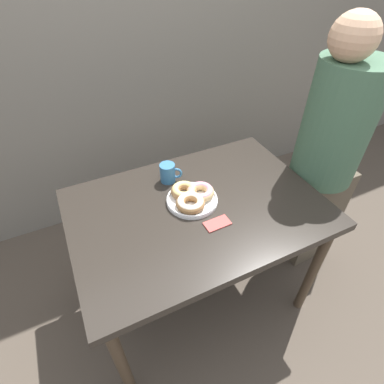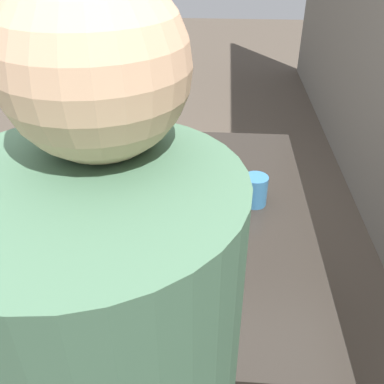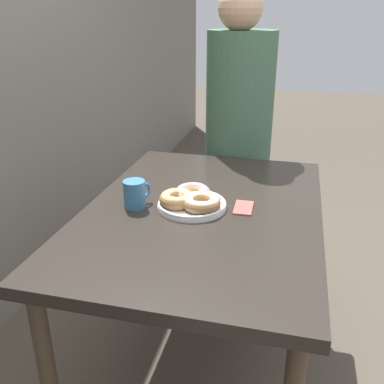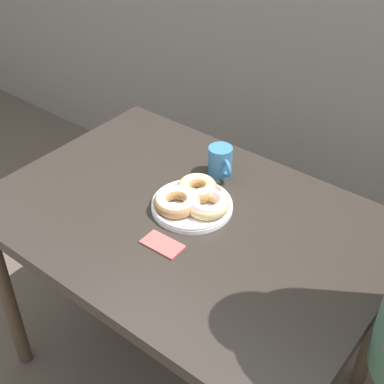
% 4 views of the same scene
% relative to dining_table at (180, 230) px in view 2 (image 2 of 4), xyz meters
% --- Properties ---
extents(ground_plane, '(14.00, 14.00, 0.00)m').
position_rel_dining_table_xyz_m(ground_plane, '(0.00, -0.12, -0.67)').
color(ground_plane, '#4C4238').
extents(dining_table, '(1.16, 0.81, 0.75)m').
position_rel_dining_table_xyz_m(dining_table, '(0.00, 0.00, 0.00)').
color(dining_table, '#28231E').
rests_on(dining_table, ground_plane).
extents(donut_plate, '(0.26, 0.26, 0.06)m').
position_rel_dining_table_xyz_m(donut_plate, '(-0.01, 0.04, 0.11)').
color(donut_plate, white).
rests_on(donut_plate, dining_table).
extents(coffee_mug, '(0.11, 0.08, 0.10)m').
position_rel_dining_table_xyz_m(coffee_mug, '(-0.05, 0.23, 0.13)').
color(coffee_mug, teal).
rests_on(coffee_mug, dining_table).
extents(napkin, '(0.12, 0.07, 0.01)m').
position_rel_dining_table_xyz_m(napkin, '(0.03, -0.14, 0.08)').
color(napkin, '#BC4C47').
rests_on(napkin, dining_table).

